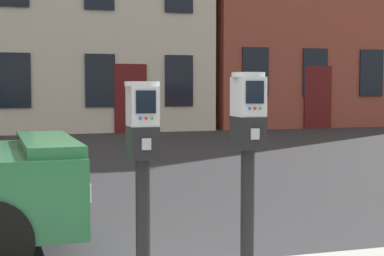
# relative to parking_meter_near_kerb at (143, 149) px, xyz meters

# --- Properties ---
(parking_meter_near_kerb) EXTENTS (0.22, 0.25, 1.33)m
(parking_meter_near_kerb) POSITION_rel_parking_meter_near_kerb_xyz_m (0.00, 0.00, 0.00)
(parking_meter_near_kerb) COLOR black
(parking_meter_near_kerb) RESTS_ON sidewalk_slab
(parking_meter_twin_adjacent) EXTENTS (0.22, 0.25, 1.39)m
(parking_meter_twin_adjacent) POSITION_rel_parking_meter_near_kerb_xyz_m (0.70, 0.00, 0.04)
(parking_meter_twin_adjacent) COLOR black
(parking_meter_twin_adjacent) RESTS_ON sidewalk_slab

